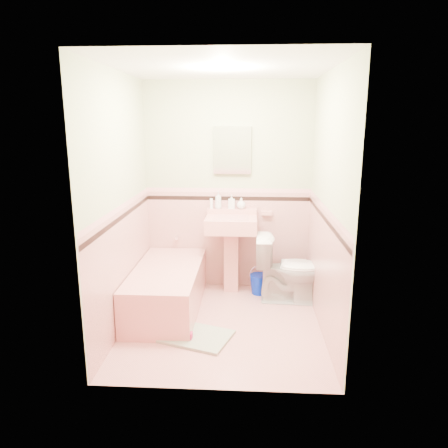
# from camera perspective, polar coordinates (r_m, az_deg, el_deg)

# --- Properties ---
(floor) EXTENTS (2.20, 2.20, 0.00)m
(floor) POSITION_cam_1_polar(r_m,az_deg,el_deg) (4.48, -0.19, -13.31)
(floor) COLOR #DD9691
(floor) RESTS_ON ground
(ceiling) EXTENTS (2.20, 2.20, 0.00)m
(ceiling) POSITION_cam_1_polar(r_m,az_deg,el_deg) (4.02, -0.22, 20.37)
(ceiling) COLOR white
(ceiling) RESTS_ON ground
(wall_back) EXTENTS (2.50, 0.00, 2.50)m
(wall_back) POSITION_cam_1_polar(r_m,az_deg,el_deg) (5.15, 0.55, 4.92)
(wall_back) COLOR beige
(wall_back) RESTS_ON ground
(wall_front) EXTENTS (2.50, 0.00, 2.50)m
(wall_front) POSITION_cam_1_polar(r_m,az_deg,el_deg) (3.00, -1.51, -1.40)
(wall_front) COLOR beige
(wall_front) RESTS_ON ground
(wall_left) EXTENTS (0.00, 2.50, 2.50)m
(wall_left) POSITION_cam_1_polar(r_m,az_deg,el_deg) (4.25, -13.81, 2.67)
(wall_left) COLOR beige
(wall_left) RESTS_ON ground
(wall_right) EXTENTS (0.00, 2.50, 2.50)m
(wall_right) POSITION_cam_1_polar(r_m,az_deg,el_deg) (4.13, 13.80, 2.37)
(wall_right) COLOR beige
(wall_right) RESTS_ON ground
(wainscot_back) EXTENTS (2.00, 0.00, 2.00)m
(wainscot_back) POSITION_cam_1_polar(r_m,az_deg,el_deg) (5.28, 0.53, -2.09)
(wainscot_back) COLOR #E09C96
(wainscot_back) RESTS_ON ground
(wainscot_front) EXTENTS (2.00, 0.00, 2.00)m
(wainscot_front) POSITION_cam_1_polar(r_m,az_deg,el_deg) (3.24, -1.41, -12.52)
(wainscot_front) COLOR #E09C96
(wainscot_front) RESTS_ON ground
(wainscot_left) EXTENTS (0.00, 2.20, 2.20)m
(wainscot_left) POSITION_cam_1_polar(r_m,az_deg,el_deg) (4.41, -13.19, -5.65)
(wainscot_left) COLOR #E09C96
(wainscot_left) RESTS_ON ground
(wainscot_right) EXTENTS (0.00, 2.20, 2.20)m
(wainscot_right) POSITION_cam_1_polar(r_m,az_deg,el_deg) (4.30, 13.15, -6.16)
(wainscot_right) COLOR #E09C96
(wainscot_right) RESTS_ON ground
(accent_back) EXTENTS (2.00, 0.00, 2.00)m
(accent_back) POSITION_cam_1_polar(r_m,az_deg,el_deg) (5.15, 0.54, 3.46)
(accent_back) COLOR black
(accent_back) RESTS_ON ground
(accent_front) EXTENTS (2.00, 0.00, 2.00)m
(accent_front) POSITION_cam_1_polar(r_m,az_deg,el_deg) (3.05, -1.46, -3.67)
(accent_front) COLOR black
(accent_front) RESTS_ON ground
(accent_left) EXTENTS (0.00, 2.20, 2.20)m
(accent_left) POSITION_cam_1_polar(r_m,az_deg,el_deg) (4.27, -13.48, 0.96)
(accent_left) COLOR black
(accent_left) RESTS_ON ground
(accent_right) EXTENTS (0.00, 2.20, 2.20)m
(accent_right) POSITION_cam_1_polar(r_m,az_deg,el_deg) (4.15, 13.45, 0.62)
(accent_right) COLOR black
(accent_right) RESTS_ON ground
(cap_back) EXTENTS (2.00, 0.00, 2.00)m
(cap_back) POSITION_cam_1_polar(r_m,az_deg,el_deg) (5.14, 0.54, 4.56)
(cap_back) COLOR #DD9B9B
(cap_back) RESTS_ON ground
(cap_front) EXTENTS (2.00, 0.00, 2.00)m
(cap_front) POSITION_cam_1_polar(r_m,az_deg,el_deg) (3.02, -1.47, -1.86)
(cap_front) COLOR #DD9B9B
(cap_front) RESTS_ON ground
(cap_left) EXTENTS (0.00, 2.20, 2.20)m
(cap_left) POSITION_cam_1_polar(r_m,az_deg,el_deg) (4.25, -13.56, 2.28)
(cap_left) COLOR #DD9B9B
(cap_left) RESTS_ON ground
(cap_right) EXTENTS (0.00, 2.20, 2.20)m
(cap_right) POSITION_cam_1_polar(r_m,az_deg,el_deg) (4.13, 13.53, 1.97)
(cap_right) COLOR #DD9B9B
(cap_right) RESTS_ON ground
(bathtub) EXTENTS (0.70, 1.50, 0.45)m
(bathtub) POSITION_cam_1_polar(r_m,az_deg,el_deg) (4.76, -7.63, -8.78)
(bathtub) COLOR #D88983
(bathtub) RESTS_ON floor
(tub_faucet) EXTENTS (0.04, 0.12, 0.04)m
(tub_faucet) POSITION_cam_1_polar(r_m,az_deg,el_deg) (5.30, -6.31, -1.77)
(tub_faucet) COLOR silver
(tub_faucet) RESTS_ON wall_back
(sink) EXTENTS (0.60, 0.49, 0.94)m
(sink) POSITION_cam_1_polar(r_m,az_deg,el_deg) (5.09, 0.96, -4.21)
(sink) COLOR #D88983
(sink) RESTS_ON floor
(sink_faucet) EXTENTS (0.02, 0.02, 0.10)m
(sink_faucet) POSITION_cam_1_polar(r_m,az_deg,el_deg) (5.10, 1.05, 1.42)
(sink_faucet) COLOR silver
(sink_faucet) RESTS_ON sink
(medicine_cabinet) EXTENTS (0.44, 0.04, 0.55)m
(medicine_cabinet) POSITION_cam_1_polar(r_m,az_deg,el_deg) (5.07, 1.12, 9.90)
(medicine_cabinet) COLOR white
(medicine_cabinet) RESTS_ON wall_back
(soap_dish) EXTENTS (0.13, 0.08, 0.04)m
(soap_dish) POSITION_cam_1_polar(r_m,az_deg,el_deg) (5.16, 5.74, 1.49)
(soap_dish) COLOR #D88983
(soap_dish) RESTS_ON wall_back
(soap_bottle_left) EXTENTS (0.10, 0.10, 0.21)m
(soap_bottle_left) POSITION_cam_1_polar(r_m,az_deg,el_deg) (5.12, -0.77, 3.24)
(soap_bottle_left) COLOR #B2B2B2
(soap_bottle_left) RESTS_ON sink
(soap_bottle_mid) EXTENTS (0.08, 0.08, 0.17)m
(soap_bottle_mid) POSITION_cam_1_polar(r_m,az_deg,el_deg) (5.12, 1.02, 3.02)
(soap_bottle_mid) COLOR #B2B2B2
(soap_bottle_mid) RESTS_ON sink
(soap_bottle_right) EXTENTS (0.13, 0.13, 0.13)m
(soap_bottle_right) POSITION_cam_1_polar(r_m,az_deg,el_deg) (5.12, 2.33, 2.80)
(soap_bottle_right) COLOR #B2B2B2
(soap_bottle_right) RESTS_ON sink
(tube) EXTENTS (0.05, 0.05, 0.12)m
(tube) POSITION_cam_1_polar(r_m,az_deg,el_deg) (5.14, -1.72, 2.77)
(tube) COLOR white
(tube) RESTS_ON sink
(toilet) EXTENTS (0.78, 0.47, 0.78)m
(toilet) POSITION_cam_1_polar(r_m,az_deg,el_deg) (4.93, 8.81, -5.98)
(toilet) COLOR white
(toilet) RESTS_ON floor
(bucket) EXTENTS (0.25, 0.25, 0.24)m
(bucket) POSITION_cam_1_polar(r_m,az_deg,el_deg) (5.18, 4.81, -8.05)
(bucket) COLOR #031FB4
(bucket) RESTS_ON floor
(bath_mat) EXTENTS (0.82, 0.67, 0.03)m
(bath_mat) POSITION_cam_1_polar(r_m,az_deg,el_deg) (4.24, -4.19, -14.75)
(bath_mat) COLOR gray
(bath_mat) RESTS_ON floor
(shoe) EXTENTS (0.16, 0.08, 0.06)m
(shoe) POSITION_cam_1_polar(r_m,az_deg,el_deg) (4.16, -5.36, -14.67)
(shoe) COLOR #BF1E59
(shoe) RESTS_ON bath_mat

